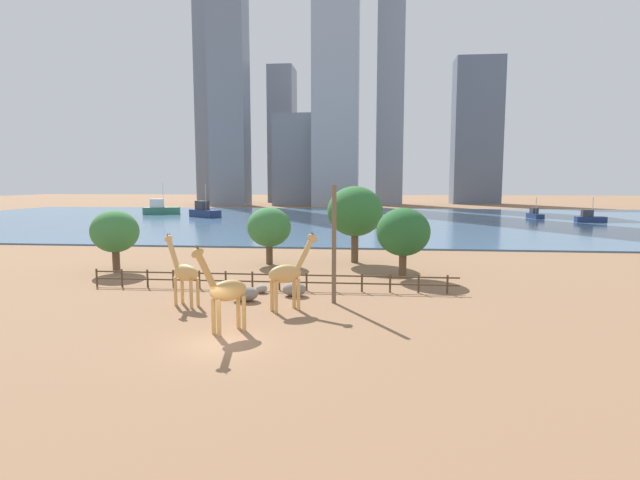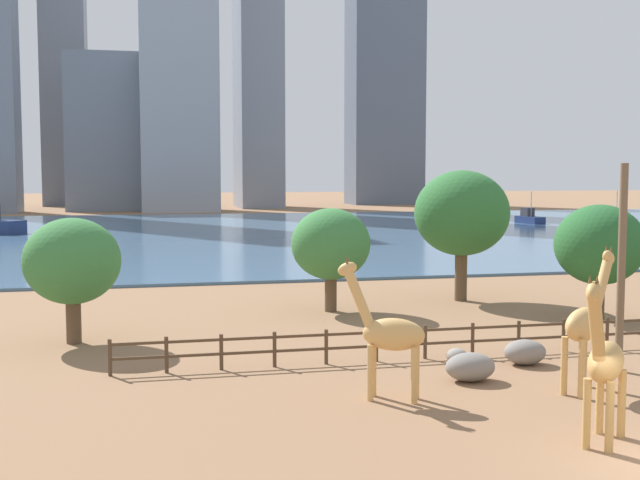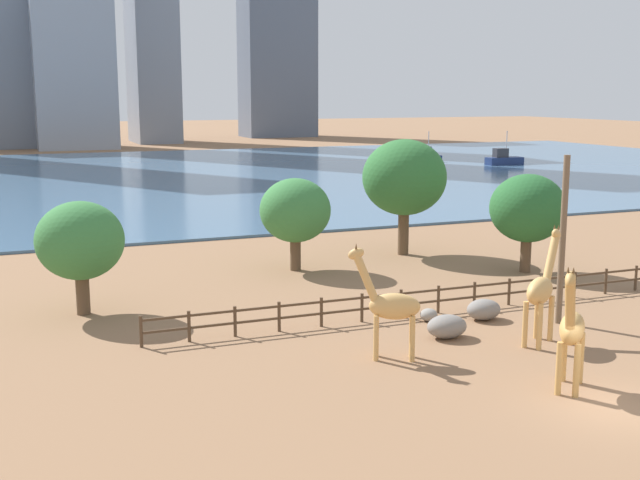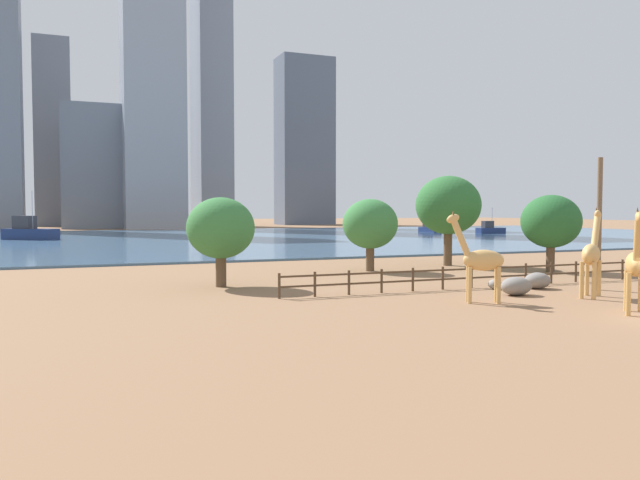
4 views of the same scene
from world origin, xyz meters
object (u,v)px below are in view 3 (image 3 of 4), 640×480
tree_center_broad (528,209)px  tree_left_small (404,178)px  giraffe_companion (572,329)px  tree_left_large (80,241)px  boulder_by_pole (447,326)px  boat_barge (503,159)px  giraffe_young (541,290)px  utility_pole (563,240)px  giraffe_tall (390,306)px  boat_ferry (427,156)px  boulder_near_fence (429,315)px  tree_right_tall (295,211)px  boulder_small (484,310)px

tree_center_broad → tree_left_small: tree_left_small is taller
giraffe_companion → tree_left_small: bearing=-149.0°
tree_left_large → tree_left_small: size_ratio=0.72×
boulder_by_pole → boat_barge: 82.18m
giraffe_young → utility_pole: (2.58, 2.04, 1.49)m
giraffe_tall → boat_ferry: size_ratio=0.89×
tree_center_broad → boat_ferry: (31.10, 66.46, -2.71)m
giraffe_companion → boulder_near_fence: giraffe_companion is taller
boat_barge → giraffe_tall: bearing=-125.4°
giraffe_young → boat_barge: (45.44, 68.26, -1.24)m
giraffe_tall → tree_left_small: (9.92, 17.75, 2.76)m
giraffe_tall → tree_left_small: 20.52m
giraffe_companion → tree_left_small: tree_left_small is taller
giraffe_companion → boat_ferry: 91.99m
boulder_by_pole → tree_center_broad: bearing=40.9°
tree_left_large → boat_ferry: bearing=50.1°
giraffe_companion → tree_center_broad: bearing=-166.6°
tree_left_small → tree_left_large: bearing=-161.2°
giraffe_tall → boat_ferry: 89.32m
giraffe_tall → tree_left_large: (-10.21, 10.89, 1.33)m
utility_pole → tree_center_broad: size_ratio=1.33×
tree_center_broad → boat_ferry: bearing=64.9°
boulder_near_fence → tree_right_tall: bearing=98.9°
giraffe_young → tree_right_tall: tree_right_tall is taller
giraffe_tall → boulder_small: giraffe_tall is taller
giraffe_companion → boat_barge: size_ratio=0.88×
giraffe_young → boat_ferry: 86.64m
giraffe_tall → boat_ferry: bearing=-93.9°
boulder_by_pole → giraffe_young: bearing=-32.2°
boulder_by_pole → tree_center_broad: tree_center_broad is taller
tree_left_small → boat_barge: bearing=49.9°
giraffe_young → tree_left_large: 20.28m
giraffe_tall → boulder_near_fence: 5.86m
tree_left_small → tree_right_tall: bearing=-167.4°
tree_center_broad → tree_right_tall: bearing=155.9°
boat_barge → tree_center_broad: bearing=-121.5°
tree_left_large → boat_ferry: size_ratio=1.04×
boat_barge → boulder_small: bearing=-123.1°
boulder_small → giraffe_young: bearing=-86.9°
giraffe_tall → boulder_by_pole: bearing=-130.0°
boulder_near_fence → boat_barge: (48.03, 63.83, 0.70)m
giraffe_young → boulder_by_pole: 4.09m
tree_right_tall → boat_barge: size_ratio=1.00×
utility_pole → giraffe_tall: bearing=-170.3°
giraffe_companion → tree_center_broad: (9.83, 15.92, 1.46)m
giraffe_companion → tree_right_tall: bearing=-129.3°
giraffe_companion → boat_barge: 87.32m
giraffe_tall → giraffe_young: 6.56m
utility_pole → boulder_near_fence: size_ratio=9.45×
tree_left_small → giraffe_companion: bearing=-104.1°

